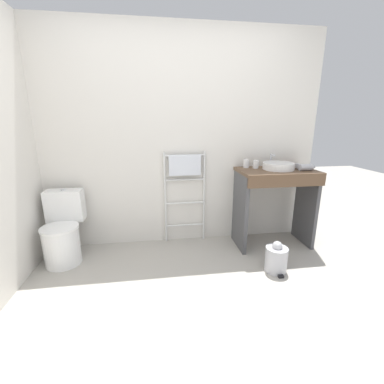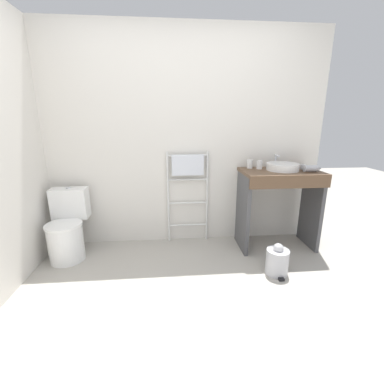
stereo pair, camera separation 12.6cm
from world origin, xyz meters
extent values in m
plane|color=#A8A399|center=(0.00, 0.00, 0.00)|extent=(12.00, 12.00, 0.00)
cube|color=silver|center=(0.00, 1.56, 1.20)|extent=(3.25, 0.12, 2.41)
cylinder|color=white|center=(-1.25, 1.11, 0.19)|extent=(0.35, 0.35, 0.38)
cylinder|color=white|center=(-1.25, 1.11, 0.39)|extent=(0.36, 0.36, 0.02)
cube|color=white|center=(-1.25, 1.35, 0.55)|extent=(0.37, 0.17, 0.33)
cylinder|color=silver|center=(-1.25, 1.35, 0.72)|extent=(0.05, 0.05, 0.01)
cylinder|color=silver|center=(-0.18, 1.46, 0.54)|extent=(0.02, 0.02, 1.09)
cylinder|color=silver|center=(0.28, 1.46, 0.54)|extent=(0.02, 0.02, 1.09)
cylinder|color=silver|center=(0.05, 1.46, 0.20)|extent=(0.46, 0.02, 0.02)
cylinder|color=silver|center=(0.05, 1.46, 0.48)|extent=(0.46, 0.02, 0.02)
cylinder|color=silver|center=(0.05, 1.46, 0.76)|extent=(0.46, 0.02, 0.02)
cylinder|color=silver|center=(0.05, 1.46, 1.04)|extent=(0.46, 0.02, 0.02)
cube|color=silver|center=(0.05, 1.44, 0.94)|extent=(0.36, 0.04, 0.23)
cube|color=brown|center=(1.06, 1.22, 0.88)|extent=(0.84, 0.51, 0.03)
cube|color=brown|center=(1.06, 0.98, 0.81)|extent=(0.84, 0.02, 0.10)
cube|color=#4C4C4F|center=(0.66, 1.22, 0.43)|extent=(0.04, 0.43, 0.86)
cube|color=#4C4C4F|center=(1.46, 1.22, 0.43)|extent=(0.04, 0.43, 0.86)
cylinder|color=white|center=(1.08, 1.24, 0.94)|extent=(0.35, 0.35, 0.07)
cylinder|color=silver|center=(1.08, 1.24, 0.97)|extent=(0.28, 0.28, 0.01)
cylinder|color=silver|center=(1.08, 1.44, 0.97)|extent=(0.02, 0.02, 0.15)
cylinder|color=silver|center=(1.08, 1.40, 1.04)|extent=(0.02, 0.09, 0.02)
cylinder|color=white|center=(0.76, 1.39, 0.95)|extent=(0.06, 0.06, 0.10)
cylinder|color=white|center=(0.85, 1.34, 0.94)|extent=(0.06, 0.06, 0.09)
cylinder|color=#B7B7BC|center=(1.34, 1.13, 0.93)|extent=(0.14, 0.07, 0.07)
cone|color=#9C9CA0|center=(1.43, 1.13, 0.93)|extent=(0.05, 0.06, 0.06)
cube|color=#B7B7BC|center=(1.31, 1.21, 0.93)|extent=(0.04, 0.09, 0.05)
cylinder|color=#B7B7BC|center=(0.85, 0.67, 0.12)|extent=(0.21, 0.21, 0.24)
sphere|color=#B7B7BC|center=(0.85, 0.67, 0.26)|extent=(0.10, 0.10, 0.10)
cube|color=black|center=(0.85, 0.55, 0.01)|extent=(0.05, 0.04, 0.02)
camera|label=1|loc=(-0.28, -1.42, 1.43)|focal=24.00mm
camera|label=2|loc=(-0.15, -1.43, 1.43)|focal=24.00mm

